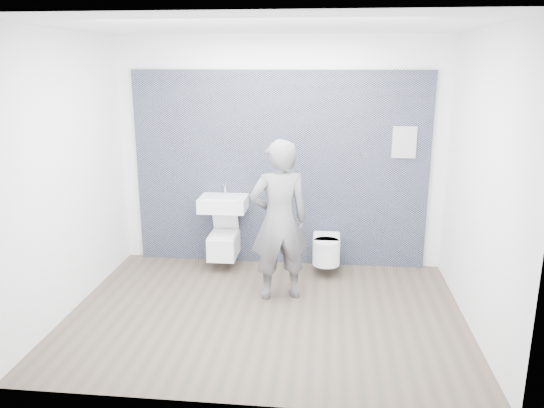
# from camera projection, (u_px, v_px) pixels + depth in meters

# --- Properties ---
(ground) EXTENTS (4.00, 4.00, 0.00)m
(ground) POSITION_uv_depth(u_px,v_px,m) (266.00, 313.00, 5.42)
(ground) COLOR brown
(ground) RESTS_ON ground
(room_shell) EXTENTS (4.00, 4.00, 4.00)m
(room_shell) POSITION_uv_depth(u_px,v_px,m) (265.00, 144.00, 4.96)
(room_shell) COLOR white
(room_shell) RESTS_ON ground
(tile_wall) EXTENTS (3.60, 0.06, 2.40)m
(tile_wall) POSITION_uv_depth(u_px,v_px,m) (279.00, 261.00, 6.83)
(tile_wall) COLOR black
(tile_wall) RESTS_ON ground
(washbasin) EXTENTS (0.57, 0.43, 0.43)m
(washbasin) POSITION_uv_depth(u_px,v_px,m) (223.00, 203.00, 6.45)
(washbasin) COLOR white
(washbasin) RESTS_ON ground
(toilet_square) EXTENTS (0.34, 0.49, 0.64)m
(toilet_square) POSITION_uv_depth(u_px,v_px,m) (224.00, 243.00, 6.56)
(toilet_square) COLOR white
(toilet_square) RESTS_ON ground
(toilet_rounded) EXTENTS (0.33, 0.56, 0.30)m
(toilet_rounded) POSITION_uv_depth(u_px,v_px,m) (326.00, 249.00, 6.39)
(toilet_rounded) COLOR white
(toilet_rounded) RESTS_ON ground
(info_placard) EXTENTS (0.28, 0.03, 0.37)m
(info_placard) POSITION_uv_depth(u_px,v_px,m) (396.00, 267.00, 6.63)
(info_placard) COLOR white
(info_placard) RESTS_ON ground
(visitor) EXTENTS (0.73, 0.59, 1.74)m
(visitor) POSITION_uv_depth(u_px,v_px,m) (279.00, 221.00, 5.59)
(visitor) COLOR slate
(visitor) RESTS_ON ground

